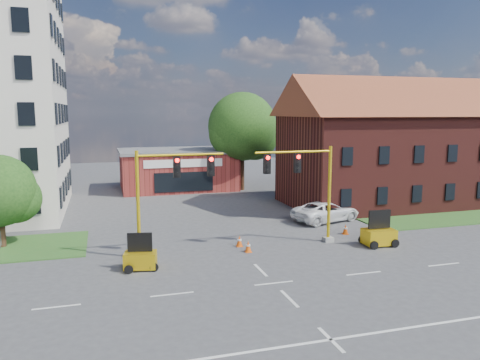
{
  "coord_description": "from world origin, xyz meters",
  "views": [
    {
      "loc": [
        -7.83,
        -20.62,
        8.34
      ],
      "look_at": [
        1.22,
        10.0,
        3.68
      ],
      "focal_mm": 35.0,
      "sensor_mm": 36.0,
      "label": 1
    }
  ],
  "objects": [
    {
      "name": "ground",
      "position": [
        0.0,
        0.0,
        0.0
      ],
      "size": [
        120.0,
        120.0,
        0.0
      ],
      "primitive_type": "plane",
      "color": "#3F3F42",
      "rests_on": "ground"
    },
    {
      "name": "grass_verge_ne",
      "position": [
        18.0,
        9.0,
        0.04
      ],
      "size": [
        14.0,
        4.0,
        0.08
      ],
      "primitive_type": "cube",
      "color": "#275B22",
      "rests_on": "ground"
    },
    {
      "name": "lane_markings",
      "position": [
        0.0,
        -3.0,
        0.01
      ],
      "size": [
        60.0,
        36.0,
        0.01
      ],
      "primitive_type": null,
      "color": "silver",
      "rests_on": "ground"
    },
    {
      "name": "brick_shop",
      "position": [
        0.0,
        29.98,
        2.16
      ],
      "size": [
        12.4,
        8.4,
        4.3
      ],
      "color": "maroon",
      "rests_on": "ground"
    },
    {
      "name": "townhouse_row",
      "position": [
        18.0,
        16.0,
        5.93
      ],
      "size": [
        21.0,
        11.0,
        11.5
      ],
      "color": "#501C18",
      "rests_on": "ground"
    },
    {
      "name": "tree_large",
      "position": [
        6.87,
        27.08,
        6.52
      ],
      "size": [
        7.62,
        7.25,
        10.43
      ],
      "color": "#392114",
      "rests_on": "ground"
    },
    {
      "name": "tree_nw_front",
      "position": [
        -13.77,
        10.58,
        3.42
      ],
      "size": [
        4.64,
        4.42,
        5.79
      ],
      "color": "#392114",
      "rests_on": "ground"
    },
    {
      "name": "signal_mast_west",
      "position": [
        -4.36,
        6.0,
        3.92
      ],
      "size": [
        5.3,
        0.6,
        6.2
      ],
      "color": "gray",
      "rests_on": "ground"
    },
    {
      "name": "signal_mast_east",
      "position": [
        4.36,
        6.0,
        3.92
      ],
      "size": [
        5.3,
        0.6,
        6.2
      ],
      "color": "gray",
      "rests_on": "ground"
    },
    {
      "name": "trailer_west",
      "position": [
        -6.11,
        3.98,
        0.6
      ],
      "size": [
        1.86,
        1.43,
        1.91
      ],
      "rotation": [
        0.0,
        0.0,
        -0.2
      ],
      "color": "gold",
      "rests_on": "ground"
    },
    {
      "name": "trailer_east",
      "position": [
        8.63,
        4.28,
        0.68
      ],
      "size": [
        1.94,
        1.32,
        2.17
      ],
      "rotation": [
        0.0,
        0.0,
        -0.03
      ],
      "color": "gold",
      "rests_on": "ground"
    },
    {
      "name": "cone_a",
      "position": [
        -6.01,
        5.26,
        0.34
      ],
      "size": [
        0.4,
        0.4,
        0.7
      ],
      "color": "#DE500B",
      "rests_on": "ground"
    },
    {
      "name": "cone_b",
      "position": [
        0.34,
        5.27,
        0.34
      ],
      "size": [
        0.4,
        0.4,
        0.7
      ],
      "color": "#DE500B",
      "rests_on": "ground"
    },
    {
      "name": "cone_c",
      "position": [
        0.17,
        6.57,
        0.34
      ],
      "size": [
        0.4,
        0.4,
        0.7
      ],
      "color": "#DE500B",
      "rests_on": "ground"
    },
    {
      "name": "cone_d",
      "position": [
        8.0,
        7.34,
        0.34
      ],
      "size": [
        0.4,
        0.4,
        0.7
      ],
      "color": "#DE500B",
      "rests_on": "ground"
    },
    {
      "name": "pickup_white",
      "position": [
        8.5,
        11.27,
        0.76
      ],
      "size": [
        5.97,
        3.9,
        1.53
      ],
      "primitive_type": "imported",
      "rotation": [
        0.0,
        0.0,
        1.84
      ],
      "color": "white",
      "rests_on": "ground"
    }
  ]
}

